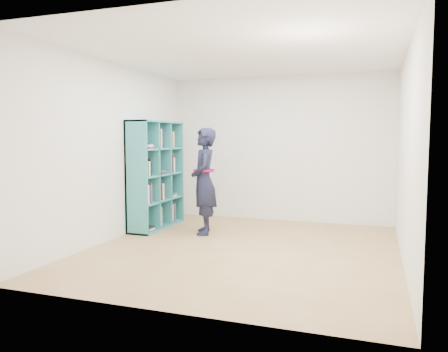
% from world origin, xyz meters
% --- Properties ---
extents(floor, '(4.50, 4.50, 0.00)m').
position_xyz_m(floor, '(0.00, 0.00, 0.00)').
color(floor, olive).
rests_on(floor, ground).
extents(ceiling, '(4.50, 4.50, 0.00)m').
position_xyz_m(ceiling, '(0.00, 0.00, 2.60)').
color(ceiling, white).
rests_on(ceiling, wall_back).
extents(wall_left, '(0.02, 4.50, 2.60)m').
position_xyz_m(wall_left, '(-2.00, 0.00, 1.30)').
color(wall_left, white).
rests_on(wall_left, floor).
extents(wall_right, '(0.02, 4.50, 2.60)m').
position_xyz_m(wall_right, '(2.00, 0.00, 1.30)').
color(wall_right, white).
rests_on(wall_right, floor).
extents(wall_back, '(4.00, 0.02, 2.60)m').
position_xyz_m(wall_back, '(0.00, 2.25, 1.30)').
color(wall_back, white).
rests_on(wall_back, floor).
extents(wall_front, '(4.00, 0.02, 2.60)m').
position_xyz_m(wall_front, '(0.00, -2.25, 1.30)').
color(wall_front, white).
rests_on(wall_front, floor).
extents(bookshelf, '(0.39, 1.33, 1.78)m').
position_xyz_m(bookshelf, '(-1.83, 0.95, 0.86)').
color(bookshelf, teal).
rests_on(bookshelf, floor).
extents(person, '(0.60, 0.71, 1.66)m').
position_xyz_m(person, '(-0.86, 0.74, 0.83)').
color(person, black).
rests_on(person, floor).
extents(smartphone, '(0.06, 0.10, 0.14)m').
position_xyz_m(smartphone, '(-1.02, 0.78, 0.94)').
color(smartphone, silver).
rests_on(smartphone, person).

